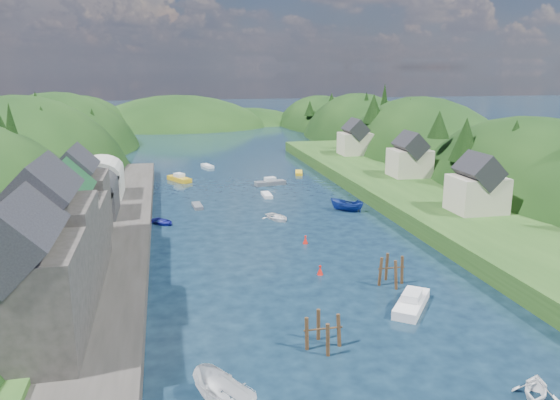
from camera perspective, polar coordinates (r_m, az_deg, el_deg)
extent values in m
plane|color=black|center=(98.88, -2.68, 0.70)|extent=(600.00, 600.00, 0.00)
ellipsoid|color=black|center=(127.50, -25.01, -1.84)|extent=(44.00, 75.56, 52.00)
ellipsoid|color=black|center=(168.49, -21.94, 2.22)|extent=(44.00, 75.56, 48.19)
ellipsoid|color=black|center=(209.18, -20.13, 4.88)|extent=(44.00, 75.56, 39.00)
ellipsoid|color=black|center=(102.58, 24.97, -4.63)|extent=(36.00, 75.56, 44.49)
ellipsoid|color=black|center=(137.98, 14.32, 0.45)|extent=(36.00, 75.56, 48.00)
ellipsoid|color=black|center=(176.56, 8.19, 3.78)|extent=(36.00, 75.56, 44.49)
ellipsoid|color=black|center=(215.75, 4.35, 6.06)|extent=(36.00, 75.56, 36.00)
ellipsoid|color=black|center=(217.54, -10.53, 4.95)|extent=(80.00, 60.00, 44.00)
ellipsoid|color=black|center=(230.13, -3.58, 5.12)|extent=(70.00, 56.00, 36.00)
cone|color=black|center=(88.33, -26.24, 6.28)|extent=(3.35, 3.35, 8.88)
cone|color=black|center=(94.86, -27.15, 6.33)|extent=(4.18, 4.18, 6.52)
cone|color=black|center=(112.37, -23.61, 7.61)|extent=(4.73, 4.73, 5.46)
cone|color=black|center=(124.97, -24.07, 8.54)|extent=(4.34, 4.34, 7.87)
cone|color=black|center=(132.37, -23.07, 6.68)|extent=(5.28, 5.28, 5.37)
cone|color=black|center=(141.91, -22.78, 8.53)|extent=(4.77, 4.77, 5.99)
cone|color=black|center=(150.81, -19.01, 7.93)|extent=(4.07, 4.07, 5.98)
cone|color=black|center=(161.99, -21.26, 8.59)|extent=(4.56, 4.56, 9.32)
cone|color=black|center=(170.25, -21.36, 8.07)|extent=(4.75, 4.75, 5.84)
cone|color=black|center=(185.66, -19.46, 8.68)|extent=(4.27, 4.27, 6.23)
cone|color=black|center=(94.78, 23.37, 5.78)|extent=(5.03, 5.03, 6.36)
cone|color=black|center=(98.34, 18.82, 6.04)|extent=(5.29, 5.29, 7.43)
cone|color=black|center=(105.50, 16.28, 7.62)|extent=(4.07, 4.07, 5.09)
cone|color=black|center=(117.46, 16.67, 6.18)|extent=(3.40, 3.40, 5.49)
cone|color=black|center=(132.37, 13.39, 8.52)|extent=(4.94, 4.94, 8.17)
cone|color=black|center=(135.47, 9.76, 9.41)|extent=(5.25, 5.25, 6.99)
cone|color=black|center=(149.24, 10.84, 10.04)|extent=(3.36, 3.36, 9.72)
cone|color=black|center=(162.48, 8.99, 9.66)|extent=(4.57, 4.57, 8.16)
cone|color=black|center=(174.07, 6.66, 9.30)|extent=(3.59, 3.59, 6.40)
cone|color=black|center=(182.21, 5.41, 10.22)|extent=(4.14, 4.14, 5.52)
cone|color=black|center=(194.05, 3.13, 9.56)|extent=(3.83, 3.83, 5.29)
cube|color=#2D2B28|center=(68.94, -18.49, -4.96)|extent=(12.00, 110.00, 2.00)
cube|color=#234719|center=(70.05, -24.22, -4.97)|extent=(12.00, 110.00, 2.50)
cube|color=#2D2B28|center=(43.54, -25.20, -9.55)|extent=(8.00, 9.00, 8.00)
cube|color=black|center=(41.94, -25.88, -3.28)|extent=(5.88, 9.36, 5.88)
cube|color=#2D2B28|center=(51.61, -23.10, -5.17)|extent=(8.00, 9.00, 9.00)
cube|color=black|center=(50.22, -23.68, 0.74)|extent=(5.88, 9.36, 5.88)
cube|color=#2D2B28|center=(60.35, -21.48, -3.36)|extent=(8.00, 9.00, 7.00)
cube|color=#1E592D|center=(59.27, -21.85, 0.77)|extent=(5.88, 9.36, 5.88)
cube|color=#2D2B28|center=(68.80, -20.37, -0.81)|extent=(7.00, 8.00, 8.00)
cube|color=black|center=(67.83, -20.71, 3.15)|extent=(5.15, 8.32, 5.15)
cube|color=#2D2D30|center=(80.82, -19.12, -0.10)|extent=(7.00, 9.00, 4.00)
cylinder|color=#2D2D30|center=(80.40, -19.23, 1.29)|extent=(7.00, 9.00, 7.00)
cube|color=#B2B2A8|center=(92.47, -18.28, 1.64)|extent=(7.00, 9.00, 4.00)
cylinder|color=#B2B2A8|center=(92.09, -18.37, 2.85)|extent=(7.00, 9.00, 7.00)
cube|color=#234719|center=(96.61, 13.12, 0.77)|extent=(16.00, 120.00, 2.40)
cube|color=beige|center=(81.37, 19.87, 0.58)|extent=(7.00, 6.00, 5.00)
cube|color=black|center=(80.72, 20.06, 2.89)|extent=(5.15, 6.24, 5.15)
cube|color=beige|center=(104.69, 13.37, 3.80)|extent=(7.00, 6.00, 5.00)
cube|color=black|center=(104.19, 13.47, 5.61)|extent=(5.15, 6.24, 5.15)
cube|color=beige|center=(128.94, 7.84, 5.85)|extent=(7.00, 6.00, 5.00)
cube|color=black|center=(128.53, 7.89, 7.33)|extent=(5.15, 6.24, 5.15)
cylinder|color=#382314|center=(46.03, 6.17, -13.71)|extent=(0.32, 0.32, 3.38)
cylinder|color=#382314|center=(46.81, 4.03, -13.17)|extent=(0.32, 0.32, 3.38)
cylinder|color=#382314|center=(45.32, 2.82, -14.11)|extent=(0.32, 0.32, 3.38)
cylinder|color=#382314|center=(44.51, 5.02, -14.70)|extent=(0.32, 0.32, 3.38)
cylinder|color=#382314|center=(45.39, 4.53, -13.27)|extent=(3.25, 0.16, 0.16)
cylinder|color=#382314|center=(59.21, 12.63, -7.40)|extent=(0.32, 0.32, 3.68)
cylinder|color=#382314|center=(59.77, 11.06, -7.12)|extent=(0.32, 0.32, 3.68)
cylinder|color=#382314|center=(58.26, 10.42, -7.64)|extent=(0.32, 0.32, 3.68)
cylinder|color=#382314|center=(57.69, 12.02, -7.94)|extent=(0.32, 0.32, 3.68)
cylinder|color=#382314|center=(58.51, 11.56, -6.97)|extent=(2.93, 0.16, 0.16)
cone|color=red|center=(60.63, 4.22, -7.38)|extent=(0.70, 0.70, 0.90)
sphere|color=red|center=(60.46, 4.22, -6.94)|extent=(0.30, 0.30, 0.30)
cone|color=red|center=(70.81, 2.67, -4.22)|extent=(0.70, 0.70, 0.90)
sphere|color=red|center=(70.65, 2.68, -3.83)|extent=(0.30, 0.30, 0.30)
imported|color=navy|center=(81.37, -12.16, -2.24)|extent=(5.11, 5.39, 0.91)
cube|color=#555861|center=(89.78, -8.63, -0.62)|extent=(1.70, 4.17, 0.57)
imported|color=silver|center=(38.48, -5.78, -19.69)|extent=(5.03, 6.76, 2.46)
cube|color=white|center=(96.33, -1.38, 0.52)|extent=(1.42, 4.16, 0.58)
imported|color=white|center=(43.30, 25.20, -17.33)|extent=(4.82, 4.88, 1.95)
cube|color=white|center=(54.00, 13.56, -10.51)|extent=(5.80, 6.66, 0.94)
cube|color=silver|center=(53.65, 13.61, -9.67)|extent=(2.64, 2.80, 0.70)
cube|color=yellow|center=(116.67, 1.99, 2.85)|extent=(2.41, 4.60, 0.61)
imported|color=white|center=(81.77, -0.29, -1.82)|extent=(4.99, 5.69, 0.98)
cube|color=#545860|center=(105.74, -1.03, 1.78)|extent=(6.21, 2.93, 0.83)
cube|color=silver|center=(105.57, -1.04, 2.21)|extent=(2.29, 1.71, 0.70)
imported|color=navy|center=(86.99, 6.96, -0.60)|extent=(5.56, 4.75, 2.08)
cube|color=gold|center=(111.34, -10.48, 2.16)|extent=(4.86, 6.45, 0.87)
cube|color=silver|center=(111.18, -10.49, 2.58)|extent=(2.33, 2.61, 0.70)
cube|color=silver|center=(125.96, -7.59, 3.55)|extent=(2.78, 4.57, 0.61)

